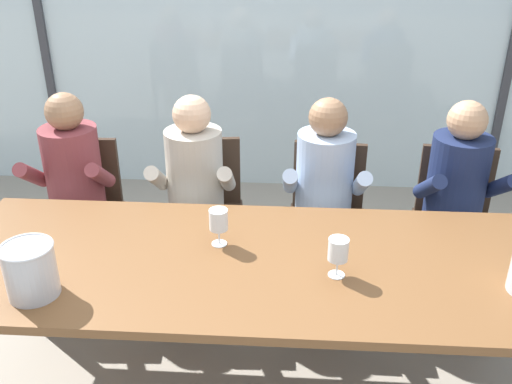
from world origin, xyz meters
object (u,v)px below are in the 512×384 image
Objects in this scene: dining_table at (251,272)px; person_maroon_top at (71,185)px; person_pale_blue_shirt at (324,193)px; chair_center at (327,208)px; person_navy_polo at (460,197)px; ice_bucket_secondary at (30,270)px; chair_near_curtain at (83,203)px; chair_right_of_center at (454,213)px; person_beige_jumper at (194,189)px; chair_left_of_center at (206,203)px; wine_glass_by_left_taster at (338,250)px; wine_glass_near_bucket at (219,221)px.

person_maroon_top is at bearing 144.63° from dining_table.
person_maroon_top is 1.00× the size of person_pale_blue_shirt.
chair_center is 0.74× the size of person_navy_polo.
chair_center is 1.74m from ice_bucket_secondary.
chair_near_curtain is 1.00× the size of chair_right_of_center.
chair_left_of_center is at bearing 73.87° from person_beige_jumper.
person_beige_jumper is (-0.04, -0.16, 0.17)m from chair_left_of_center.
person_beige_jumper is at bearing 175.36° from person_navy_polo.
chair_right_of_center is 1.29m from wine_glass_by_left_taster.
chair_right_of_center is at bearing 10.31° from person_pale_blue_shirt.
chair_center is 0.23m from person_pale_blue_shirt.
person_pale_blue_shirt is at bearing -95.68° from chair_center.
chair_right_of_center is 5.11× the size of wine_glass_by_left_taster.
wine_glass_by_left_taster is (-0.75, -0.99, 0.35)m from chair_right_of_center.
ice_bucket_secondary reaches higher than wine_glass_near_bucket.
wine_glass_by_left_taster is at bearing -88.77° from person_pale_blue_shirt.
ice_bucket_secondary is (-1.91, -1.06, 0.16)m from person_navy_polo.
person_maroon_top reaches higher than chair_left_of_center.
chair_left_of_center and chair_center have the same top height.
chair_near_curtain is 0.74× the size of person_navy_polo.
wine_glass_near_bucket is (-0.53, -0.79, 0.34)m from chair_center.
wine_glass_by_left_taster is at bearing -63.28° from chair_left_of_center.
dining_table is at bearing 19.61° from ice_bucket_secondary.
chair_center is (0.38, 0.91, -0.16)m from dining_table.
chair_near_curtain is at bearing 82.67° from person_maroon_top.
person_navy_polo is at bearing 35.20° from dining_table.
person_navy_polo reaches higher than dining_table.
dining_table is 1.44m from chair_right_of_center.
chair_near_curtain is (-1.07, 0.88, -0.16)m from dining_table.
chair_right_of_center is 1.52m from wine_glass_near_bucket.
chair_left_of_center is 0.74× the size of person_beige_jumper.
person_navy_polo is at bearing 0.59° from person_pale_blue_shirt.
wine_glass_by_left_taster reaches higher than chair_left_of_center.
chair_near_curtain reaches higher than dining_table.
dining_table is 0.84m from person_pale_blue_shirt.
chair_right_of_center is 0.74× the size of person_navy_polo.
chair_near_curtain is at bearing 168.50° from person_beige_jumper.
person_pale_blue_shirt is 0.84m from wine_glass_near_bucket.
wine_glass_by_left_taster is at bearing -51.52° from person_beige_jumper.
person_beige_jumper is at bearing 66.88° from ice_bucket_secondary.
person_maroon_top is at bearing 103.19° from ice_bucket_secondary.
chair_center is 1.06m from wine_glass_by_left_taster.
ice_bucket_secondary is at bearing -137.51° from person_pale_blue_shirt.
chair_left_of_center is 0.24m from person_beige_jumper.
chair_right_of_center is at bearing -2.72° from chair_near_curtain.
chair_center is 5.11× the size of wine_glass_by_left_taster.
person_pale_blue_shirt is 0.88m from wine_glass_by_left_taster.
person_beige_jumper is 1.16m from ice_bucket_secondary.
chair_left_of_center is 0.74× the size of person_navy_polo.
chair_left_of_center and chair_right_of_center have the same top height.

